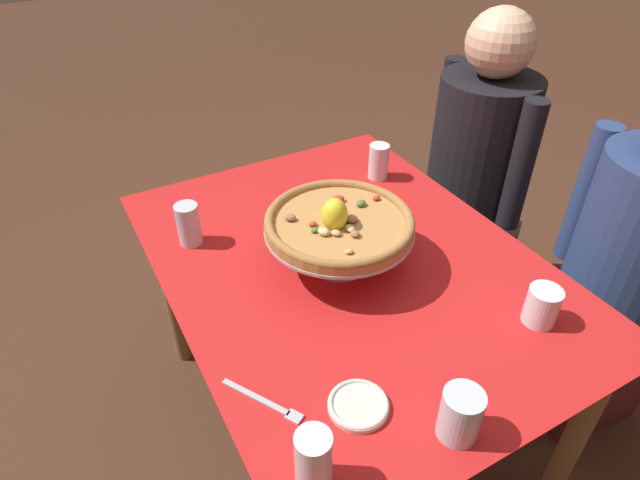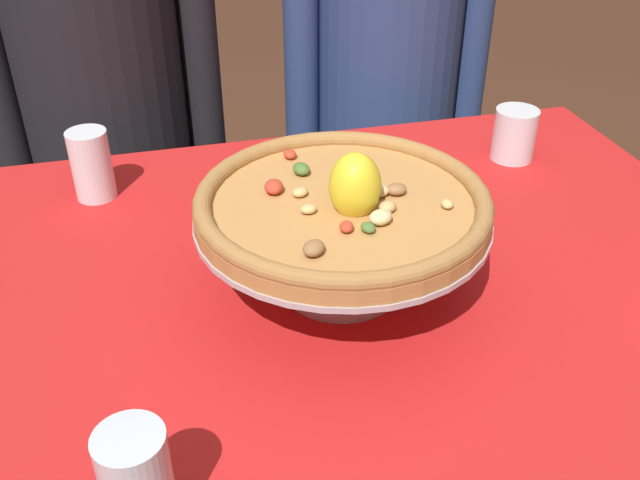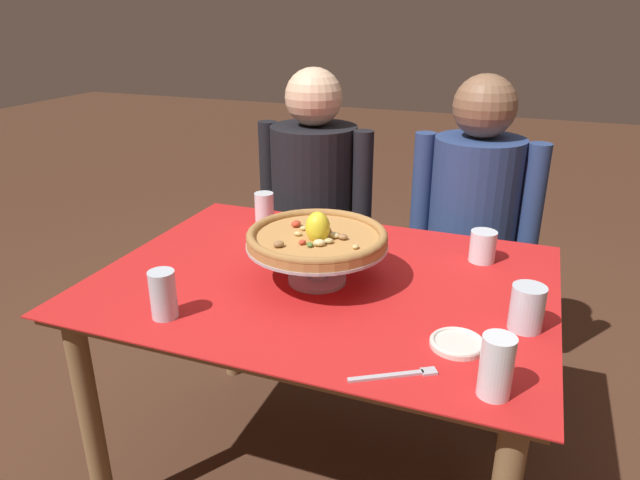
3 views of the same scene
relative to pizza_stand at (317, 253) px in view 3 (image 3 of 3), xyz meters
The scene contains 13 objects.
ground_plane 0.79m from the pizza_stand, 70.15° to the left, with size 14.00×14.00×0.00m, color #4C2D1E.
dining_table 0.18m from the pizza_stand, 70.15° to the left, with size 1.25×0.94×0.71m.
pizza_stand is the anchor object (origin of this frame).
pizza 0.05m from the pizza_stand, 63.40° to the right, with size 0.38×0.38×0.10m.
water_glass_back_left 0.48m from the pizza_stand, 133.49° to the left, with size 0.07×0.07×0.12m.
water_glass_front_left 0.42m from the pizza_stand, 131.52° to the right, with size 0.07×0.07×0.12m.
water_glass_front_right 0.61m from the pizza_stand, 34.53° to the right, with size 0.07×0.07×0.13m.
water_glass_side_right 0.56m from the pizza_stand, ahead, with size 0.08×0.08×0.11m.
water_glass_back_right 0.51m from the pizza_stand, 36.34° to the left, with size 0.08×0.08×0.09m.
side_plate 0.47m from the pizza_stand, 25.46° to the right, with size 0.12×0.12×0.02m.
dinner_fork 0.48m from the pizza_stand, 48.27° to the right, with size 0.17×0.11×0.01m.
diner_left 0.87m from the pizza_stand, 111.87° to the left, with size 0.51×0.38×1.21m.
diner_right 0.88m from the pizza_stand, 66.80° to the left, with size 0.49×0.36×1.21m.
Camera 3 is at (0.51, -1.37, 1.42)m, focal length 32.29 mm.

